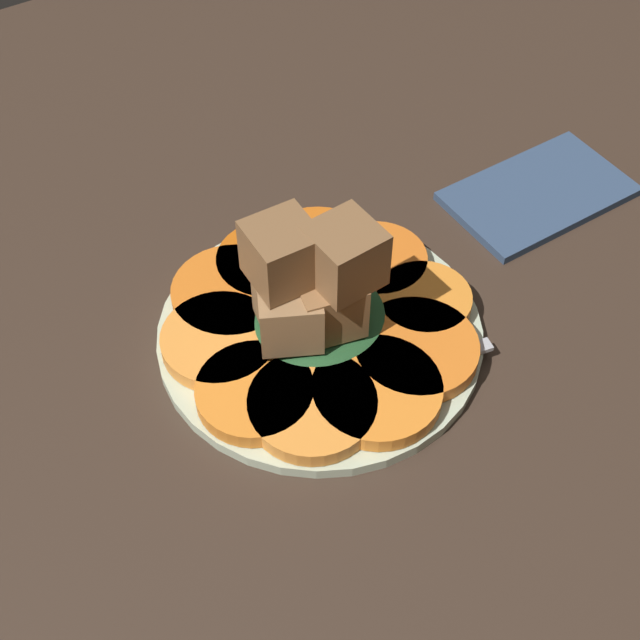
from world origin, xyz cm
name	(u,v)px	position (x,y,z in cm)	size (l,w,h in cm)	color
table_slab	(320,345)	(0.00, 0.00, 1.00)	(120.00, 120.00, 2.00)	#38281E
plate	(320,333)	(0.00, 0.00, 2.52)	(25.45, 25.45, 1.05)	beige
carrot_slice_0	(424,301)	(8.13, -2.53, 3.77)	(7.55, 7.55, 1.34)	orange
carrot_slice_1	(377,262)	(7.45, 2.98, 3.77)	(8.28, 8.28, 1.34)	orange
carrot_slice_2	(317,253)	(3.87, 6.44, 3.77)	(9.90, 9.90, 1.34)	orange
carrot_slice_3	(274,261)	(0.36, 7.65, 3.77)	(8.76, 8.76, 1.34)	#D35E12
carrot_slice_4	(232,293)	(-4.24, 6.34, 3.77)	(9.69, 9.69, 1.34)	orange
carrot_slice_5	(220,341)	(-7.39, 2.62, 3.77)	(9.00, 9.00, 1.34)	#F99338
carrot_slice_6	(255,392)	(-7.55, -3.00, 3.77)	(8.69, 8.69, 1.34)	orange
carrot_slice_7	(312,405)	(-4.64, -6.23, 3.77)	(9.40, 9.40, 1.34)	orange
carrot_slice_8	(379,389)	(0.23, -7.68, 3.77)	(9.57, 9.57, 1.34)	orange
carrot_slice_9	(416,349)	(4.70, -6.12, 3.77)	(9.49, 9.49, 1.34)	orange
center_pile	(314,296)	(-0.69, -0.25, 7.56)	(11.68, 10.27, 11.22)	#235128
fork	(366,384)	(-0.10, -6.51, 3.30)	(19.64, 5.41, 0.40)	#B2B2B7
napkin	(538,194)	(25.48, 3.13, 2.40)	(16.32, 9.79, 0.80)	#334766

